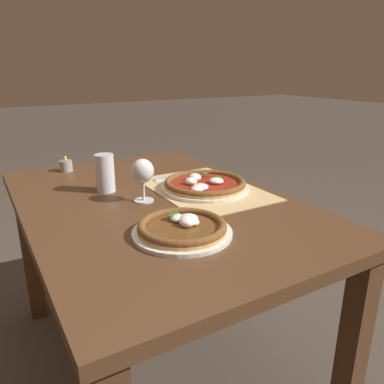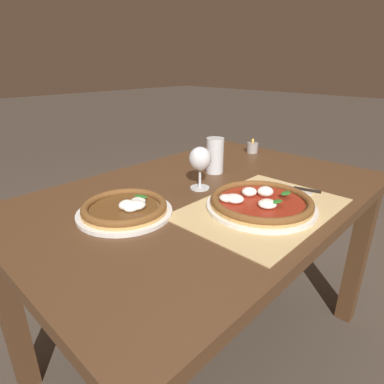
{
  "view_description": "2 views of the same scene",
  "coord_description": "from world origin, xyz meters",
  "px_view_note": "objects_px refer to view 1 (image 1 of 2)",
  "views": [
    {
      "loc": [
        -1.17,
        0.53,
        1.2
      ],
      "look_at": [
        -0.1,
        -0.1,
        0.78
      ],
      "focal_mm": 35.0,
      "sensor_mm": 36.0,
      "label": 1
    },
    {
      "loc": [
        -0.81,
        -0.69,
        1.17
      ],
      "look_at": [
        -0.17,
        -0.09,
        0.81
      ],
      "focal_mm": 30.0,
      "sensor_mm": 36.0,
      "label": 2
    }
  ],
  "objects_px": {
    "pint_glass": "(105,174)",
    "fork": "(174,177)",
    "votive_candle": "(66,166)",
    "pizza_far": "(182,228)",
    "knife": "(174,175)",
    "wine_glass": "(142,172)",
    "pizza_near": "(205,184)"
  },
  "relations": [
    {
      "from": "fork",
      "to": "votive_candle",
      "type": "bearing_deg",
      "value": 46.2
    },
    {
      "from": "wine_glass",
      "to": "pint_glass",
      "type": "xyz_separation_m",
      "value": [
        0.17,
        0.08,
        -0.04
      ]
    },
    {
      "from": "pizza_near",
      "to": "pint_glass",
      "type": "xyz_separation_m",
      "value": [
        0.18,
        0.34,
        0.05
      ]
    },
    {
      "from": "wine_glass",
      "to": "pint_glass",
      "type": "relative_size",
      "value": 1.07
    },
    {
      "from": "pizza_near",
      "to": "pizza_far",
      "type": "xyz_separation_m",
      "value": [
        -0.31,
        0.27,
        -0.0
      ]
    },
    {
      "from": "pint_glass",
      "to": "fork",
      "type": "height_order",
      "value": "pint_glass"
    },
    {
      "from": "wine_glass",
      "to": "knife",
      "type": "relative_size",
      "value": 0.73
    },
    {
      "from": "pizza_near",
      "to": "fork",
      "type": "relative_size",
      "value": 1.7
    },
    {
      "from": "pizza_near",
      "to": "pint_glass",
      "type": "relative_size",
      "value": 2.35
    },
    {
      "from": "knife",
      "to": "votive_candle",
      "type": "xyz_separation_m",
      "value": [
        0.33,
        0.38,
        0.02
      ]
    },
    {
      "from": "pizza_far",
      "to": "knife",
      "type": "xyz_separation_m",
      "value": [
        0.54,
        -0.26,
        -0.01
      ]
    },
    {
      "from": "wine_glass",
      "to": "pizza_far",
      "type": "bearing_deg",
      "value": 176.91
    },
    {
      "from": "knife",
      "to": "pint_glass",
      "type": "bearing_deg",
      "value": 98.55
    },
    {
      "from": "wine_glass",
      "to": "fork",
      "type": "height_order",
      "value": "wine_glass"
    },
    {
      "from": "votive_candle",
      "to": "pizza_far",
      "type": "bearing_deg",
      "value": -171.71
    },
    {
      "from": "fork",
      "to": "pizza_near",
      "type": "bearing_deg",
      "value": -172.13
    },
    {
      "from": "wine_glass",
      "to": "fork",
      "type": "distance_m",
      "value": 0.32
    },
    {
      "from": "pizza_far",
      "to": "fork",
      "type": "bearing_deg",
      "value": -25.58
    },
    {
      "from": "wine_glass",
      "to": "knife",
      "type": "bearing_deg",
      "value": -47.09
    },
    {
      "from": "pizza_near",
      "to": "fork",
      "type": "bearing_deg",
      "value": 7.87
    },
    {
      "from": "pint_glass",
      "to": "pizza_far",
      "type": "bearing_deg",
      "value": -172.81
    },
    {
      "from": "votive_candle",
      "to": "fork",
      "type": "bearing_deg",
      "value": -133.8
    },
    {
      "from": "pizza_near",
      "to": "votive_candle",
      "type": "distance_m",
      "value": 0.69
    },
    {
      "from": "pizza_far",
      "to": "pint_glass",
      "type": "bearing_deg",
      "value": 7.19
    },
    {
      "from": "wine_glass",
      "to": "knife",
      "type": "xyz_separation_m",
      "value": [
        0.22,
        -0.24,
        -0.1
      ]
    },
    {
      "from": "pizza_far",
      "to": "pint_glass",
      "type": "xyz_separation_m",
      "value": [
        0.49,
        0.06,
        0.05
      ]
    },
    {
      "from": "pint_glass",
      "to": "fork",
      "type": "relative_size",
      "value": 0.73
    },
    {
      "from": "pint_glass",
      "to": "fork",
      "type": "bearing_deg",
      "value": -86.45
    },
    {
      "from": "pizza_far",
      "to": "votive_candle",
      "type": "bearing_deg",
      "value": 8.29
    },
    {
      "from": "knife",
      "to": "wine_glass",
      "type": "bearing_deg",
      "value": 132.91
    },
    {
      "from": "knife",
      "to": "votive_candle",
      "type": "height_order",
      "value": "votive_candle"
    },
    {
      "from": "fork",
      "to": "knife",
      "type": "distance_m",
      "value": 0.03
    }
  ]
}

